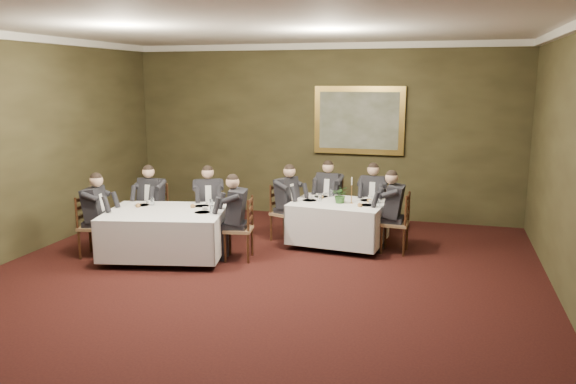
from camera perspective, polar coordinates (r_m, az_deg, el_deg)
The scene contains 27 objects.
ground at distance 7.26m, azimuth -5.60°, elevation -11.34°, with size 10.00×10.00×0.00m, color black.
ceiling at distance 6.74m, azimuth -6.20°, elevation 17.31°, with size 8.00×10.00×0.10m, color silver.
back_wall at distance 11.54m, azimuth 3.35°, elevation 6.15°, with size 8.00×0.10×3.50m, color #2F2A17.
crown_molding at distance 6.73m, azimuth -6.19°, elevation 16.80°, with size 8.00×10.00×0.12m.
table_main at distance 9.57m, azimuth 5.13°, elevation -2.87°, with size 1.66×1.33×0.67m.
table_second at distance 9.12m, azimuth -12.28°, elevation -3.81°, with size 2.10×1.76×0.67m.
chair_main_backleft at distance 10.46m, azimuth 4.19°, elevation -2.56°, with size 0.50×0.48×1.00m.
diner_main_backleft at distance 10.40m, azimuth 4.18°, elevation -1.35°, with size 0.46×0.53×1.35m.
chair_main_backright at distance 10.25m, azimuth 8.59°, elevation -2.94°, with size 0.46×0.44×1.00m.
diner_main_backright at distance 10.19m, azimuth 8.61°, elevation -1.71°, with size 0.43×0.50×1.35m.
chair_main_endleft at distance 9.92m, azimuth -0.29°, elevation -3.29°, with size 0.55×0.56×1.00m.
diner_main_endleft at distance 9.86m, azimuth -0.23°, elevation -2.02°, with size 0.59×0.54×1.35m.
chair_main_endright at distance 9.40m, azimuth 10.83°, elevation -4.34°, with size 0.45×0.46×1.00m.
diner_main_endright at distance 9.34m, azimuth 10.81°, elevation -2.99°, with size 0.50×0.44×1.35m.
chair_sec_backleft at distance 10.18m, azimuth -13.47°, elevation -3.24°, with size 0.46×0.44×1.00m.
diner_sec_backleft at distance 10.11m, azimuth -13.57°, elevation -2.01°, with size 0.43×0.50×1.35m.
chair_sec_backright at distance 9.93m, azimuth -8.01°, elevation -3.39°, with size 0.57×0.56×1.00m.
diner_sec_backright at distance 9.87m, azimuth -8.04°, elevation -2.13°, with size 0.56×0.60×1.35m.
chair_sec_endright at distance 8.92m, azimuth -4.95°, elevation -5.04°, with size 0.49×0.51×1.00m.
diner_sec_endright at distance 8.86m, azimuth -5.05°, elevation -3.62°, with size 0.54×0.48×1.35m.
chair_sec_endleft at distance 9.54m, azimuth -19.04°, elevation -4.53°, with size 0.49×0.51×1.00m.
diner_sec_endleft at distance 9.48m, azimuth -19.06°, elevation -3.20°, with size 0.54×0.48×1.35m.
centerpiece at distance 9.40m, azimuth 5.38°, elevation -0.20°, with size 0.28×0.24×0.31m, color #2D5926.
candlestick at distance 9.40m, azimuth 6.47°, elevation -0.14°, with size 0.07×0.07×0.46m.
place_setting_table_main at distance 9.93m, azimuth 3.74°, elevation -0.28°, with size 0.33×0.31×0.14m.
place_setting_table_second at distance 9.54m, azimuth -14.26°, elevation -1.09°, with size 0.33×0.31×0.14m.
painting at distance 11.31m, azimuth 7.22°, elevation 7.23°, with size 1.79×0.09×1.34m.
Camera 1 is at (2.49, -6.22, 2.79)m, focal length 35.00 mm.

